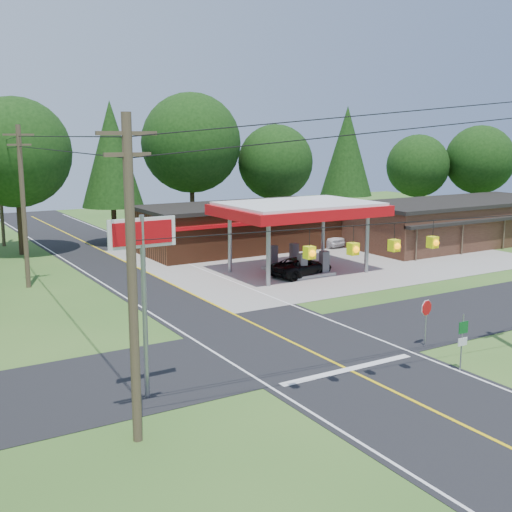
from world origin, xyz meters
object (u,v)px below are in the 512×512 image
gas_canopy (299,211)px  sedan_car (322,237)px  octagonal_stop_sign (426,312)px  suv_car (301,267)px  big_stop_sign (143,264)px

gas_canopy → sedan_car: (8.00, 8.00, -3.51)m
sedan_car → octagonal_stop_sign: (-12.13, -24.01, 0.84)m
suv_car → big_stop_sign: bearing=120.5°
gas_canopy → octagonal_stop_sign: bearing=-104.5°
gas_canopy → suv_car: bearing=-114.0°
gas_canopy → big_stop_sign: bearing=-138.6°
big_stop_sign → gas_canopy: bearing=41.4°
big_stop_sign → octagonal_stop_sign: 13.33m
big_stop_sign → suv_car: bearing=40.1°
suv_car → big_stop_sign: big_stop_sign is taller
suv_car → big_stop_sign: size_ratio=0.69×
sedan_car → octagonal_stop_sign: bearing=-126.9°
gas_canopy → suv_car: (-0.50, -1.12, -3.63)m
suv_car → gas_canopy: bearing=-33.6°
suv_car → octagonal_stop_sign: octagonal_stop_sign is taller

